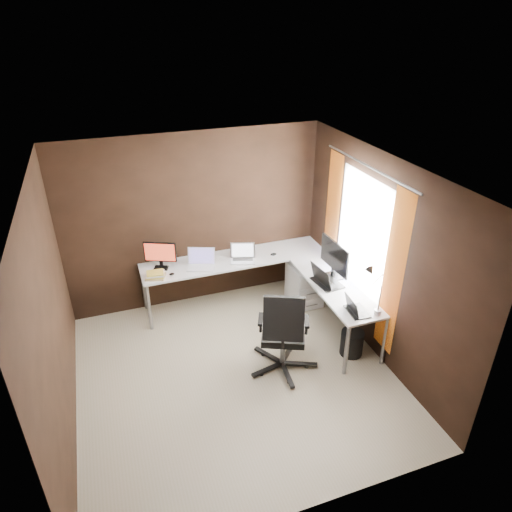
{
  "coord_description": "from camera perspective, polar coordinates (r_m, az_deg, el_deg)",
  "views": [
    {
      "loc": [
        -1.15,
        -3.96,
        3.85
      ],
      "look_at": [
        0.6,
        0.95,
        1.02
      ],
      "focal_mm": 32.0,
      "sensor_mm": 36.0,
      "label": 1
    }
  ],
  "objects": [
    {
      "name": "mouse_corner",
      "position": [
        6.56,
        2.2,
        0.22
      ],
      "size": [
        0.1,
        0.08,
        0.04
      ],
      "primitive_type": "ellipsoid",
      "rotation": [
        0.0,
        0.0,
        -0.24
      ],
      "color": "black",
      "rests_on": "desk"
    },
    {
      "name": "book_stack",
      "position": [
        6.15,
        -12.48,
        -2.35
      ],
      "size": [
        0.3,
        0.26,
        0.08
      ],
      "rotation": [
        0.0,
        0.0,
        -0.21
      ],
      "color": "#A28757",
      "rests_on": "desk"
    },
    {
      "name": "laptop_black_big",
      "position": [
        5.93,
        8.61,
        -3.0
      ],
      "size": [
        0.34,
        0.44,
        0.27
      ],
      "rotation": [
        0.0,
        0.0,
        1.69
      ],
      "color": "black",
      "rests_on": "desk"
    },
    {
      "name": "monitor_right",
      "position": [
        5.99,
        9.8,
        -0.19
      ],
      "size": [
        0.17,
        0.63,
        0.51
      ],
      "rotation": [
        0.0,
        0.0,
        1.63
      ],
      "color": "black",
      "rests_on": "desk"
    },
    {
      "name": "laptop_black_small",
      "position": [
        5.47,
        12.3,
        -6.5
      ],
      "size": [
        0.24,
        0.32,
        0.21
      ],
      "rotation": [
        0.0,
        0.0,
        1.5
      ],
      "color": "black",
      "rests_on": "desk"
    },
    {
      "name": "desk",
      "position": [
        6.25,
        1.82,
        -2.06
      ],
      "size": [
        2.65,
        2.25,
        0.73
      ],
      "color": "silver",
      "rests_on": "ground"
    },
    {
      "name": "office_chair",
      "position": [
        5.51,
        3.36,
        -11.22
      ],
      "size": [
        0.65,
        0.69,
        1.15
      ],
      "rotation": [
        0.0,
        0.0,
        -0.42
      ],
      "color": "black",
      "rests_on": "ground"
    },
    {
      "name": "laptop_white",
      "position": [
        6.31,
        -6.88,
        -0.85
      ],
      "size": [
        0.44,
        0.38,
        0.25
      ],
      "rotation": [
        0.0,
        0.0,
        -0.38
      ],
      "color": "silver",
      "rests_on": "desk"
    },
    {
      "name": "wastebasket",
      "position": [
        5.95,
        11.88,
        -10.57
      ],
      "size": [
        0.29,
        0.29,
        0.33
      ],
      "primitive_type": "cylinder",
      "rotation": [
        0.0,
        0.0,
        -0.01
      ],
      "color": "black",
      "rests_on": "ground"
    },
    {
      "name": "desk_lamp",
      "position": [
        5.33,
        14.47,
        -3.47
      ],
      "size": [
        0.19,
        0.23,
        0.61
      ],
      "rotation": [
        0.0,
        0.0,
        -0.41
      ],
      "color": "slate",
      "rests_on": "desk"
    },
    {
      "name": "laptop_silver",
      "position": [
        6.43,
        -1.67,
        -0.07
      ],
      "size": [
        0.41,
        0.34,
        0.23
      ],
      "rotation": [
        0.0,
        0.0,
        -0.31
      ],
      "color": "silver",
      "rests_on": "desk"
    },
    {
      "name": "mouse_left",
      "position": [
        6.18,
        -10.49,
        -2.24
      ],
      "size": [
        0.08,
        0.06,
        0.03
      ],
      "primitive_type": "ellipsoid",
      "rotation": [
        0.0,
        0.0,
        0.17
      ],
      "color": "black",
      "rests_on": "desk"
    },
    {
      "name": "drawer_pedestal",
      "position": [
        6.74,
        6.09,
        -3.52
      ],
      "size": [
        0.42,
        0.5,
        0.6
      ],
      "primitive_type": "cube",
      "color": "silver",
      "rests_on": "ground"
    },
    {
      "name": "monitor_left",
      "position": [
        6.28,
        -11.89,
        0.28
      ],
      "size": [
        0.41,
        0.22,
        0.39
      ],
      "rotation": [
        0.0,
        0.0,
        -0.42
      ],
      "color": "black",
      "rests_on": "desk"
    },
    {
      "name": "room",
      "position": [
        5.01,
        0.6,
        -2.47
      ],
      "size": [
        3.6,
        3.6,
        2.5
      ],
      "color": "tan",
      "rests_on": "ground"
    }
  ]
}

